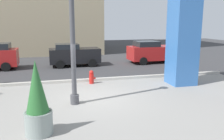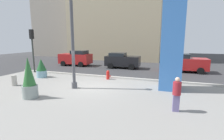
{
  "view_description": "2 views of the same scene",
  "coord_description": "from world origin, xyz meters",
  "px_view_note": "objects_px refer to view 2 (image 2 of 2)",
  "views": [
    {
      "loc": [
        -1.62,
        -9.94,
        3.34
      ],
      "look_at": [
        1.06,
        0.73,
        1.1
      ],
      "focal_mm": 37.59,
      "sensor_mm": 36.0,
      "label": 1
    },
    {
      "loc": [
        5.11,
        -9.9,
        3.21
      ],
      "look_at": [
        1.4,
        0.62,
        1.18
      ],
      "focal_mm": 26.89,
      "sensor_mm": 36.0,
      "label": 2
    }
  ],
  "objects_px": {
    "lamp_post": "(73,45)",
    "car_intersection": "(122,60)",
    "fire_hydrant": "(108,75)",
    "traffic_light_corner": "(32,43)",
    "art_pillar_blue": "(172,41)",
    "concrete_bollard": "(14,80)",
    "car_curb_east": "(184,63)",
    "potted_plant_curbside": "(29,80)",
    "pedestrian_on_sidewalk": "(177,93)",
    "car_far_lane": "(76,58)",
    "potted_plant_near_left": "(41,68)"
  },
  "relations": [
    {
      "from": "concrete_bollard",
      "to": "car_far_lane",
      "type": "relative_size",
      "value": 0.19
    },
    {
      "from": "lamp_post",
      "to": "art_pillar_blue",
      "type": "xyz_separation_m",
      "value": [
        5.99,
        1.9,
        0.25
      ]
    },
    {
      "from": "art_pillar_blue",
      "to": "fire_hydrant",
      "type": "xyz_separation_m",
      "value": [
        -4.78,
        1.22,
        -2.74
      ]
    },
    {
      "from": "art_pillar_blue",
      "to": "car_curb_east",
      "type": "distance_m",
      "value": 7.34
    },
    {
      "from": "lamp_post",
      "to": "concrete_bollard",
      "type": "xyz_separation_m",
      "value": [
        -4.36,
        -0.84,
        -2.48
      ]
    },
    {
      "from": "art_pillar_blue",
      "to": "traffic_light_corner",
      "type": "relative_size",
      "value": 1.49
    },
    {
      "from": "potted_plant_near_left",
      "to": "car_intersection",
      "type": "distance_m",
      "value": 8.63
    },
    {
      "from": "concrete_bollard",
      "to": "car_curb_east",
      "type": "xyz_separation_m",
      "value": [
        11.65,
        9.62,
        0.54
      ]
    },
    {
      "from": "potted_plant_curbside",
      "to": "fire_hydrant",
      "type": "distance_m",
      "value": 6.14
    },
    {
      "from": "art_pillar_blue",
      "to": "car_curb_east",
      "type": "xyz_separation_m",
      "value": [
        1.3,
        6.88,
        -2.2
      ]
    },
    {
      "from": "car_curb_east",
      "to": "fire_hydrant",
      "type": "bearing_deg",
      "value": -136.99
    },
    {
      "from": "traffic_light_corner",
      "to": "pedestrian_on_sidewalk",
      "type": "bearing_deg",
      "value": -21.6
    },
    {
      "from": "art_pillar_blue",
      "to": "car_far_lane",
      "type": "height_order",
      "value": "art_pillar_blue"
    },
    {
      "from": "art_pillar_blue",
      "to": "car_far_lane",
      "type": "xyz_separation_m",
      "value": [
        -11.18,
        6.86,
        -2.16
      ]
    },
    {
      "from": "potted_plant_curbside",
      "to": "pedestrian_on_sidewalk",
      "type": "distance_m",
      "value": 7.64
    },
    {
      "from": "car_far_lane",
      "to": "traffic_light_corner",
      "type": "bearing_deg",
      "value": -106.3
    },
    {
      "from": "car_intersection",
      "to": "art_pillar_blue",
      "type": "bearing_deg",
      "value": -52.96
    },
    {
      "from": "concrete_bollard",
      "to": "traffic_light_corner",
      "type": "xyz_separation_m",
      "value": [
        -2.37,
        4.33,
        2.46
      ]
    },
    {
      "from": "potted_plant_curbside",
      "to": "traffic_light_corner",
      "type": "height_order",
      "value": "traffic_light_corner"
    },
    {
      "from": "traffic_light_corner",
      "to": "car_intersection",
      "type": "bearing_deg",
      "value": 35.46
    },
    {
      "from": "fire_hydrant",
      "to": "pedestrian_on_sidewalk",
      "type": "distance_m",
      "value": 7.0
    },
    {
      "from": "fire_hydrant",
      "to": "car_intersection",
      "type": "relative_size",
      "value": 0.19
    },
    {
      "from": "potted_plant_curbside",
      "to": "pedestrian_on_sidewalk",
      "type": "xyz_separation_m",
      "value": [
        7.6,
        0.78,
        -0.15
      ]
    },
    {
      "from": "fire_hydrant",
      "to": "lamp_post",
      "type": "bearing_deg",
      "value": -111.33
    },
    {
      "from": "art_pillar_blue",
      "to": "potted_plant_near_left",
      "type": "xyz_separation_m",
      "value": [
        -10.42,
        0.04,
        -2.32
      ]
    },
    {
      "from": "fire_hydrant",
      "to": "car_intersection",
      "type": "bearing_deg",
      "value": 94.51
    },
    {
      "from": "concrete_bollard",
      "to": "car_intersection",
      "type": "relative_size",
      "value": 0.19
    },
    {
      "from": "lamp_post",
      "to": "potted_plant_curbside",
      "type": "relative_size",
      "value": 2.57
    },
    {
      "from": "concrete_bollard",
      "to": "traffic_light_corner",
      "type": "bearing_deg",
      "value": 118.64
    },
    {
      "from": "potted_plant_curbside",
      "to": "fire_hydrant",
      "type": "bearing_deg",
      "value": 65.71
    },
    {
      "from": "car_intersection",
      "to": "pedestrian_on_sidewalk",
      "type": "bearing_deg",
      "value": -62.17
    },
    {
      "from": "art_pillar_blue",
      "to": "pedestrian_on_sidewalk",
      "type": "xyz_separation_m",
      "value": [
        0.31,
        -3.56,
        -2.23
      ]
    },
    {
      "from": "concrete_bollard",
      "to": "car_far_lane",
      "type": "height_order",
      "value": "car_far_lane"
    },
    {
      "from": "art_pillar_blue",
      "to": "concrete_bollard",
      "type": "height_order",
      "value": "art_pillar_blue"
    },
    {
      "from": "concrete_bollard",
      "to": "pedestrian_on_sidewalk",
      "type": "height_order",
      "value": "pedestrian_on_sidewalk"
    },
    {
      "from": "potted_plant_near_left",
      "to": "concrete_bollard",
      "type": "relative_size",
      "value": 2.13
    },
    {
      "from": "lamp_post",
      "to": "car_intersection",
      "type": "relative_size",
      "value": 1.51
    },
    {
      "from": "car_far_lane",
      "to": "potted_plant_near_left",
      "type": "bearing_deg",
      "value": -83.7
    },
    {
      "from": "concrete_bollard",
      "to": "car_intersection",
      "type": "distance_m",
      "value": 10.95
    },
    {
      "from": "traffic_light_corner",
      "to": "pedestrian_on_sidewalk",
      "type": "xyz_separation_m",
      "value": [
        13.03,
        -5.16,
        -1.96
      ]
    },
    {
      "from": "lamp_post",
      "to": "car_far_lane",
      "type": "distance_m",
      "value": 10.36
    },
    {
      "from": "potted_plant_near_left",
      "to": "traffic_light_corner",
      "type": "relative_size",
      "value": 0.38
    },
    {
      "from": "fire_hydrant",
      "to": "pedestrian_on_sidewalk",
      "type": "bearing_deg",
      "value": -43.21
    },
    {
      "from": "concrete_bollard",
      "to": "pedestrian_on_sidewalk",
      "type": "xyz_separation_m",
      "value": [
        10.66,
        -0.82,
        0.5
      ]
    },
    {
      "from": "lamp_post",
      "to": "fire_hydrant",
      "type": "distance_m",
      "value": 4.17
    },
    {
      "from": "lamp_post",
      "to": "fire_hydrant",
      "type": "height_order",
      "value": "lamp_post"
    },
    {
      "from": "fire_hydrant",
      "to": "traffic_light_corner",
      "type": "bearing_deg",
      "value": 177.28
    },
    {
      "from": "lamp_post",
      "to": "traffic_light_corner",
      "type": "bearing_deg",
      "value": 152.57
    },
    {
      "from": "concrete_bollard",
      "to": "potted_plant_curbside",
      "type": "bearing_deg",
      "value": -27.68
    },
    {
      "from": "art_pillar_blue",
      "to": "fire_hydrant",
      "type": "bearing_deg",
      "value": 165.72
    }
  ]
}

